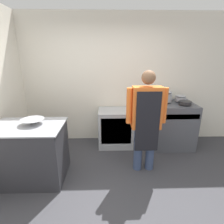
% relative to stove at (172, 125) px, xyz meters
% --- Properties ---
extents(ground_plane, '(14.00, 14.00, 0.00)m').
position_rel_stove_xyz_m(ground_plane, '(-1.33, -1.46, -0.47)').
color(ground_plane, '#38383D').
extents(wall_back, '(8.00, 0.05, 2.70)m').
position_rel_stove_xyz_m(wall_back, '(-1.33, 0.41, 0.88)').
color(wall_back, silver).
rests_on(wall_back, ground_plane).
extents(prep_counter, '(1.06, 0.75, 0.88)m').
position_rel_stove_xyz_m(prep_counter, '(-2.55, -0.98, -0.03)').
color(prep_counter, '#2D2D33').
rests_on(prep_counter, ground_plane).
extents(stove, '(0.84, 0.67, 0.96)m').
position_rel_stove_xyz_m(stove, '(0.00, 0.00, 0.00)').
color(stove, '#4C4F56').
rests_on(stove, ground_plane).
extents(fridge_unit, '(0.71, 0.57, 0.78)m').
position_rel_stove_xyz_m(fridge_unit, '(-1.18, 0.07, -0.08)').
color(fridge_unit, '#A8ADB2').
rests_on(fridge_unit, ground_plane).
extents(person_cook, '(0.63, 0.24, 1.66)m').
position_rel_stove_xyz_m(person_cook, '(-0.75, -0.81, 0.47)').
color(person_cook, '#38476B').
rests_on(person_cook, ground_plane).
extents(mixing_bowl, '(0.34, 0.34, 0.08)m').
position_rel_stove_xyz_m(mixing_bowl, '(-2.48, -0.91, 0.45)').
color(mixing_bowl, '#9EA0A8').
rests_on(mixing_bowl, prep_counter).
extents(stock_pot, '(0.32, 0.32, 0.23)m').
position_rel_stove_xyz_m(stock_pot, '(-0.19, 0.12, 0.60)').
color(stock_pot, '#9EA0A8').
rests_on(stock_pot, stove).
extents(saute_pan, '(0.24, 0.24, 0.06)m').
position_rel_stove_xyz_m(saute_pan, '(0.17, -0.12, 0.52)').
color(saute_pan, '#262628').
rests_on(saute_pan, stove).
extents(sauce_pot, '(0.21, 0.21, 0.13)m').
position_rel_stove_xyz_m(sauce_pot, '(0.17, 0.12, 0.55)').
color(sauce_pot, '#9EA0A8').
rests_on(sauce_pot, stove).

